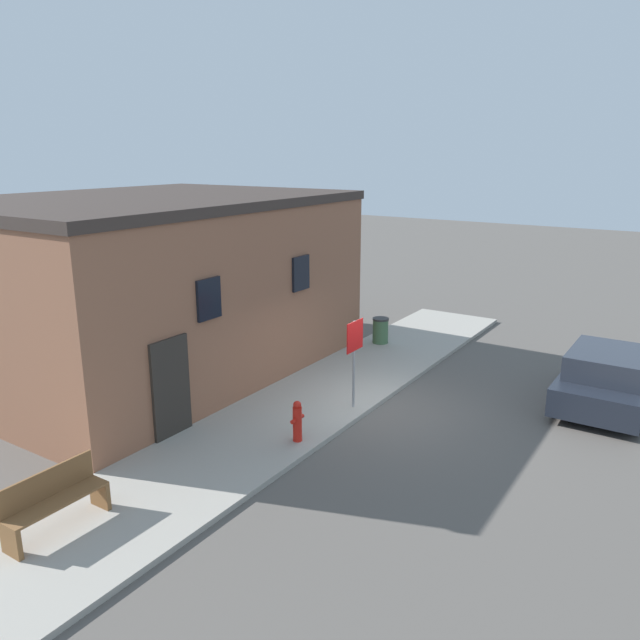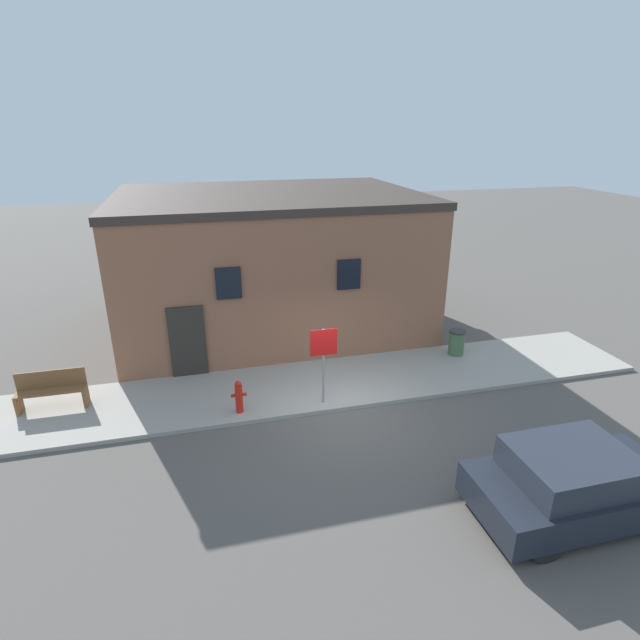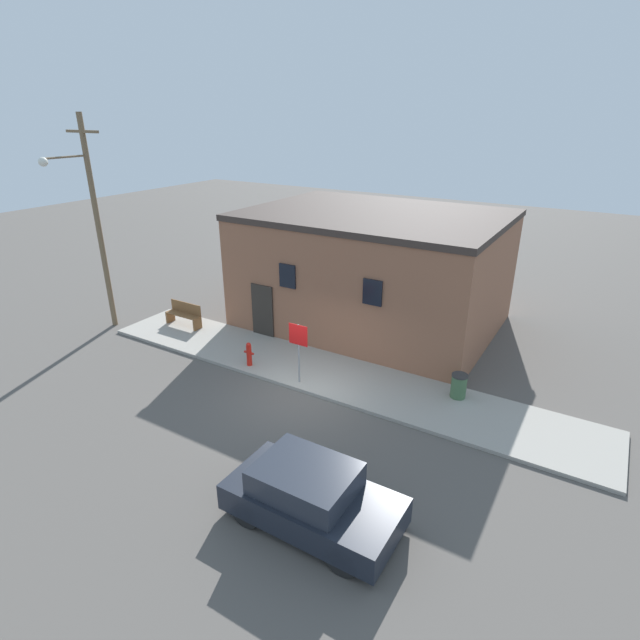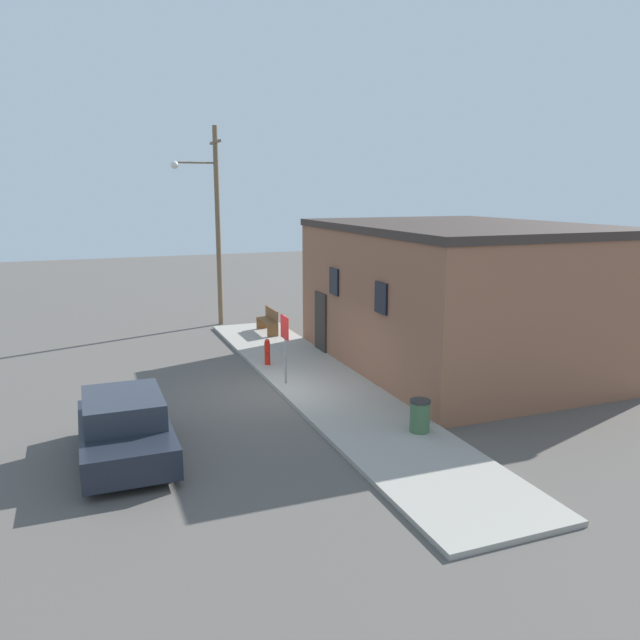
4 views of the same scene
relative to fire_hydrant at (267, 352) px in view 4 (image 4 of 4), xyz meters
The scene contains 9 objects.
ground_plane 2.65m from the fire_hydrant, 10.22° to the right, with size 80.00×80.00×0.00m, color #56514C.
sidewalk 2.77m from the fire_hydrant, 20.62° to the left, with size 18.14×2.84×0.11m.
brick_building 6.57m from the fire_hydrant, 73.28° to the left, with size 10.02×7.46×4.72m.
fire_hydrant is the anchor object (origin of this frame).
stop_sign 2.38m from the fire_hydrant, ahead, with size 0.69×0.06×2.06m.
bench 4.78m from the fire_hydrant, 162.79° to the left, with size 1.64×0.44×0.97m.
trash_bin 7.14m from the fire_hydrant, 13.93° to the left, with size 0.50×0.50×0.79m.
utility_pole 8.38m from the fire_hydrant, behind, with size 1.80×1.97×8.39m.
parked_car 7.51m from the fire_hydrant, 40.94° to the right, with size 3.84×1.88×1.40m.
Camera 4 is at (16.61, -5.15, 5.78)m, focal length 35.00 mm.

